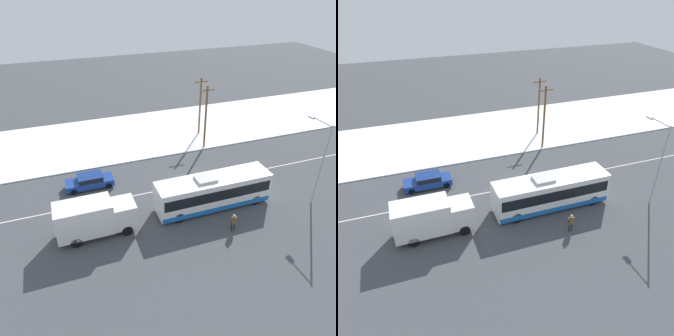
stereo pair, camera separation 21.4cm
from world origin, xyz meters
The scene contains 10 objects.
ground_plane centered at (0.00, 0.00, 0.00)m, with size 120.00×120.00×0.00m, color #424449.
snow_lot centered at (0.00, 13.17, 0.06)m, with size 80.00×13.60×0.12m.
lane_marking_center centered at (0.00, 0.00, 0.00)m, with size 60.00×0.12×0.00m.
city_bus centered at (0.45, -3.92, 1.59)m, with size 10.54×2.57×3.26m.
box_truck centered at (-10.19, -4.08, 1.74)m, with size 6.39×2.30×3.18m.
sedan_car centered at (-9.66, 2.94, 0.76)m, with size 4.67×1.80×1.38m.
pedestrian_at_stop centered at (0.61, -7.55, 1.03)m, with size 0.61×0.27×1.69m.
streetlamp centered at (9.42, -6.16, 4.96)m, with size 0.36×2.74×7.89m.
utility_pole_roadside centered at (4.69, 6.89, 4.04)m, with size 1.80×0.24×7.70m.
utility_pole_snowlot centered at (5.70, 10.69, 3.93)m, with size 1.80×0.24×7.50m.
Camera 1 is at (-11.45, -25.25, 18.73)m, focal length 35.00 mm.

